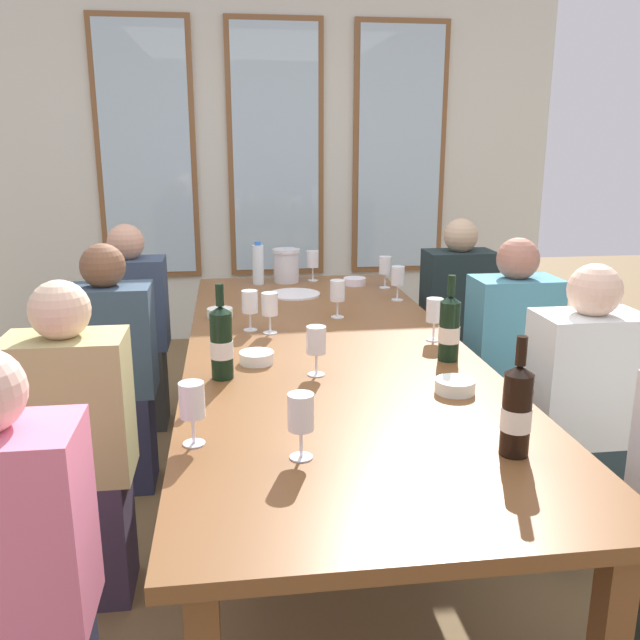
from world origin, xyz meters
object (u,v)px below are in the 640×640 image
Objects in this scene: tasting_bowl_0 at (455,386)px; wine_glass_6 at (338,292)px; tasting_bowl_1 at (257,357)px; wine_glass_0 at (385,266)px; tasting_bowl_3 at (355,281)px; seated_person_3 at (581,419)px; wine_bottle_2 at (222,342)px; wine_glass_9 at (270,305)px; wine_bottle_1 at (449,328)px; water_bottle at (258,264)px; seated_person_6 at (112,376)px; wine_glass_7 at (398,278)px; tasting_bowl_2 at (220,313)px; seated_person_5 at (456,321)px; seated_person_0 at (8,592)px; metal_pitcher at (286,265)px; wine_glass_2 at (313,261)px; seated_person_7 at (510,363)px; dining_table at (328,360)px; wine_glass_4 at (301,415)px; seated_person_2 at (74,454)px; wine_bottle_0 at (517,410)px; wine_glass_3 at (316,343)px; seated_person_4 at (132,333)px; white_plate_0 at (294,294)px; wine_glass_1 at (434,312)px; wine_glass_5 at (250,303)px.

wine_glass_6 is (-0.22, 0.99, 0.10)m from tasting_bowl_0.
wine_glass_0 is (0.75, 1.21, 0.10)m from tasting_bowl_1.
tasting_bowl_3 is 1.61m from seated_person_3.
wine_bottle_2 is 1.89× the size of wine_glass_9.
wine_bottle_1 is 1.59m from water_bottle.
wine_glass_9 is 1.29m from seated_person_3.
wine_glass_7 is at bearing 14.98° from seated_person_6.
tasting_bowl_2 is 0.11× the size of seated_person_5.
seated_person_0 is 1.00× the size of seated_person_3.
wine_glass_6 is at bearing 102.77° from tasting_bowl_0.
metal_pitcher reaches higher than wine_glass_2.
wine_bottle_2 is 0.30× the size of seated_person_7.
dining_table is at bearing 29.88° from tasting_bowl_1.
seated_person_2 reaches higher than wine_glass_4.
seated_person_2 reaches higher than wine_bottle_0.
tasting_bowl_3 is (0.37, -0.13, -0.08)m from metal_pitcher.
wine_glass_3 is 0.88m from seated_person_2.
seated_person_4 reaches higher than wine_bottle_0.
wine_bottle_1 reaches higher than wine_glass_0.
seated_person_5 is at bearing 22.94° from tasting_bowl_2.
wine_glass_0 is 1.00× the size of wine_glass_2.
dining_table is at bearing 50.74° from seated_person_0.
wine_glass_6 is 0.87m from seated_person_7.
tasting_bowl_0 and tasting_bowl_2 have the same top height.
wine_bottle_2 reaches higher than tasting_bowl_1.
tasting_bowl_2 reaches higher than dining_table.
dining_table is 0.93m from white_plate_0.
wine_glass_9 is at bearing 62.55° from seated_person_0.
water_bottle is 1.38× the size of wine_glass_0.
seated_person_4 is at bearing 135.70° from wine_bottle_1.
wine_glass_9 is (0.00, -1.02, 0.01)m from water_bottle.
wine_glass_7 is (0.87, 1.06, -0.01)m from wine_bottle_2.
seated_person_5 is (1.80, 1.47, 0.00)m from seated_person_2.
wine_glass_0 and wine_glass_1 have the same top height.
wine_bottle_0 reaches higher than wine_glass_6.
seated_person_7 is (1.11, -0.93, -0.33)m from water_bottle.
tasting_bowl_2 is at bearing -132.62° from white_plate_0.
wine_glass_4 is at bearing 174.61° from wine_bottle_0.
wine_glass_5 reaches higher than dining_table.
white_plate_0 is (-0.04, 0.93, 0.06)m from dining_table.
wine_glass_1 is 0.16× the size of seated_person_7.
wine_glass_9 is at bearing -98.60° from metal_pitcher.
wine_bottle_0 is at bearing -83.98° from wine_glass_2.
wine_glass_3 is at bearing -91.20° from metal_pitcher.
wine_glass_0 is at bearing 85.15° from tasting_bowl_0.
water_bottle is 1.80m from seated_person_2.
wine_glass_9 is 1.14m from seated_person_4.
wine_glass_4 and wine_glass_5 have the same top height.
wine_glass_7 is (0.13, 1.29, 0.10)m from tasting_bowl_0.
wine_bottle_0 is at bearing -76.07° from water_bottle.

